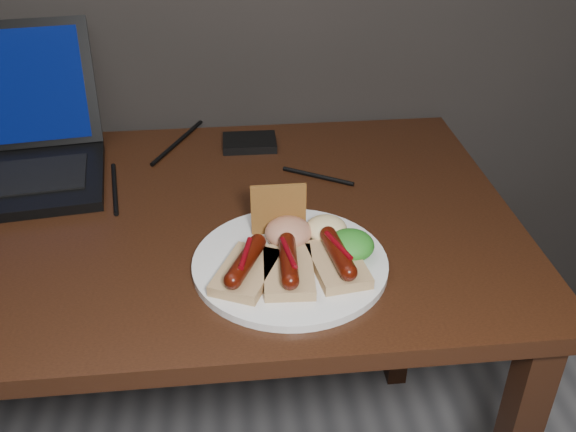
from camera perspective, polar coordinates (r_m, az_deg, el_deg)
The scene contains 11 objects.
desk at distance 1.15m, azimuth -16.22°, elevation -4.10°, with size 1.40×0.70×0.75m.
hard_drive at distance 1.30m, azimuth -3.44°, elevation 6.53°, with size 0.11×0.08×0.02m, color black.
desk_cables at distance 1.24m, azimuth -16.31°, elevation 3.75°, with size 0.94×0.37×0.01m.
plate at distance 0.95m, azimuth 0.19°, elevation -4.22°, with size 0.29×0.29×0.01m, color white.
bread_sausage_left at distance 0.91m, azimuth -3.75°, elevation -4.56°, with size 0.11×0.13×0.04m.
bread_sausage_center at distance 0.91m, azimuth 0.05°, elevation -4.52°, with size 0.08×0.12×0.04m.
bread_sausage_right at distance 0.92m, azimuth 4.44°, elevation -3.85°, with size 0.09×0.12×0.04m.
crispbread at distance 0.98m, azimuth -0.85°, elevation 0.60°, with size 0.09×0.01×0.09m, color #AD712F.
salad_greens at distance 0.95m, azimuth 5.60°, elevation -2.58°, with size 0.07×0.07×0.04m, color #136218.
salsa_mound at distance 0.97m, azimuth 0.03°, elevation -1.45°, with size 0.07×0.07×0.04m, color #9B130F.
coleslaw_mound at distance 0.99m, azimuth 3.42°, elevation -1.14°, with size 0.06×0.06×0.04m, color silver.
Camera 1 is at (0.23, 0.46, 1.32)m, focal length 40.00 mm.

